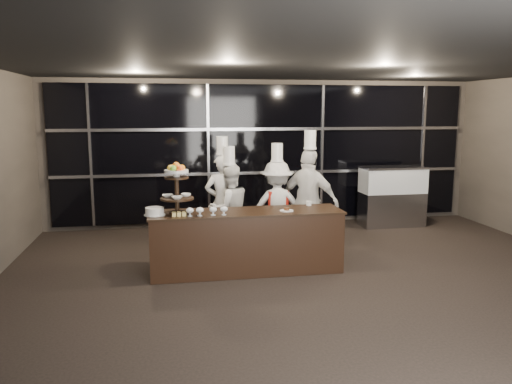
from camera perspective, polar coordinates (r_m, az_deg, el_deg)
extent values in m
plane|color=black|center=(6.08, 10.55, -13.93)|extent=(10.00, 10.00, 0.00)
plane|color=black|center=(5.62, 11.50, 15.42)|extent=(10.00, 10.00, 0.00)
plane|color=#473F38|center=(10.45, 1.09, 4.49)|extent=(9.00, 0.00, 9.00)
cube|color=black|center=(10.39, 1.15, 4.46)|extent=(8.60, 0.04, 2.80)
cube|color=#A5A5AA|center=(10.38, 1.20, 2.24)|extent=(8.60, 0.06, 0.06)
cube|color=#A5A5AA|center=(10.31, 1.22, 7.21)|extent=(8.60, 0.06, 0.06)
cube|color=#A5A5AA|center=(10.26, -18.40, 3.93)|extent=(0.05, 0.05, 2.80)
cube|color=#A5A5AA|center=(10.19, -5.46, 4.33)|extent=(0.05, 0.05, 2.80)
cube|color=#A5A5AA|center=(10.66, 7.54, 4.51)|extent=(0.05, 0.05, 2.80)
cube|color=#A5A5AA|center=(11.57, 18.50, 4.48)|extent=(0.05, 0.05, 2.80)
cube|color=black|center=(7.44, -1.11, -5.75)|extent=(2.80, 0.70, 0.90)
cube|color=black|center=(7.33, -1.13, -2.31)|extent=(2.84, 0.74, 0.03)
cylinder|color=black|center=(7.24, -8.97, -2.33)|extent=(0.24, 0.24, 0.03)
cylinder|color=black|center=(7.18, -9.04, 0.29)|extent=(0.06, 0.06, 0.70)
cylinder|color=black|center=(7.20, -9.01, -0.74)|extent=(0.48, 0.48, 0.02)
cylinder|color=black|center=(7.15, -9.08, 1.63)|extent=(0.34, 0.34, 0.02)
cylinder|color=white|center=(7.15, -9.08, 1.97)|extent=(0.10, 0.10, 0.06)
cylinder|color=white|center=(7.14, -9.09, 2.36)|extent=(0.34, 0.34, 0.04)
sphere|color=orange|center=(7.14, -8.46, 2.76)|extent=(0.09, 0.09, 0.09)
sphere|color=#5AAF2D|center=(7.21, -8.80, 2.81)|extent=(0.09, 0.09, 0.09)
sphere|color=orange|center=(7.21, -9.43, 2.79)|extent=(0.09, 0.09, 0.09)
sphere|color=yellow|center=(7.14, -9.75, 2.72)|extent=(0.09, 0.09, 0.09)
sphere|color=#71B62E|center=(7.07, -9.42, 2.67)|extent=(0.09, 0.09, 0.09)
sphere|color=#F24E14|center=(7.07, -8.77, 2.68)|extent=(0.09, 0.09, 0.09)
sphere|color=orange|center=(7.13, -9.11, 3.06)|extent=(0.09, 0.09, 0.09)
imported|color=white|center=(7.25, -10.06, -0.43)|extent=(0.16, 0.16, 0.04)
imported|color=white|center=(7.26, -8.01, -0.35)|extent=(0.15, 0.15, 0.05)
imported|color=white|center=(7.08, -9.00, -0.65)|extent=(0.16, 0.16, 0.04)
cylinder|color=silver|center=(7.03, -7.56, -2.72)|extent=(0.07, 0.07, 0.01)
cylinder|color=silver|center=(7.02, -7.57, -2.48)|extent=(0.02, 0.02, 0.05)
ellipsoid|color=silver|center=(7.01, -7.58, -2.09)|extent=(0.11, 0.11, 0.08)
ellipsoid|color=#17AA5B|center=(7.01, -7.58, -2.05)|extent=(0.08, 0.08, 0.05)
cylinder|color=silver|center=(7.04, -6.44, -2.69)|extent=(0.07, 0.07, 0.01)
cylinder|color=silver|center=(7.03, -6.45, -2.44)|extent=(0.02, 0.02, 0.05)
ellipsoid|color=silver|center=(7.02, -6.45, -2.06)|extent=(0.11, 0.11, 0.08)
ellipsoid|color=red|center=(7.02, -6.45, -2.02)|extent=(0.08, 0.08, 0.05)
cylinder|color=silver|center=(7.05, -4.92, -2.64)|extent=(0.07, 0.07, 0.01)
cylinder|color=silver|center=(7.05, -4.93, -2.39)|extent=(0.02, 0.02, 0.05)
ellipsoid|color=silver|center=(7.04, -4.93, -2.01)|extent=(0.11, 0.11, 0.08)
ellipsoid|color=beige|center=(7.03, -4.93, -1.97)|extent=(0.08, 0.08, 0.05)
cylinder|color=silver|center=(7.07, -3.69, -2.60)|extent=(0.07, 0.07, 0.01)
cylinder|color=silver|center=(7.06, -3.69, -2.35)|extent=(0.02, 0.02, 0.05)
ellipsoid|color=silver|center=(7.05, -3.70, -1.97)|extent=(0.11, 0.11, 0.08)
ellipsoid|color=#482D14|center=(7.05, -3.70, -1.93)|extent=(0.08, 0.08, 0.05)
cylinder|color=white|center=(7.19, -11.50, -2.56)|extent=(0.30, 0.30, 0.01)
cylinder|color=white|center=(7.18, -11.51, -2.14)|extent=(0.26, 0.26, 0.10)
cube|color=#FEE17C|center=(7.04, -9.35, -2.57)|extent=(0.06, 0.06, 0.05)
cube|color=#FEE17C|center=(7.04, -8.78, -2.56)|extent=(0.06, 0.06, 0.05)
cube|color=#FEE17C|center=(7.04, -8.21, -2.54)|extent=(0.06, 0.06, 0.05)
cube|color=#FEE17C|center=(7.11, -9.36, -2.46)|extent=(0.06, 0.06, 0.05)
cube|color=#FEE17C|center=(7.11, -8.79, -2.44)|extent=(0.06, 0.06, 0.05)
cube|color=#FEE17C|center=(7.11, -8.23, -2.42)|extent=(0.06, 0.06, 0.05)
cylinder|color=white|center=(7.34, 3.51, -2.14)|extent=(0.20, 0.20, 0.01)
cylinder|color=#4C2814|center=(7.34, 3.52, -1.94)|extent=(0.08, 0.08, 0.04)
cylinder|color=white|center=(7.78, 6.06, -1.30)|extent=(0.08, 0.08, 0.07)
cube|color=#A5A5AA|center=(10.75, 15.23, -1.90)|extent=(1.29, 0.55, 0.70)
cube|color=silver|center=(10.65, 15.37, 1.27)|extent=(1.29, 0.55, 0.50)
cube|color=#FFC67F|center=(10.65, 15.37, 1.27)|extent=(1.20, 0.46, 0.40)
cube|color=#A5A5AA|center=(10.62, 15.43, 2.71)|extent=(1.31, 0.57, 0.04)
imported|color=silver|center=(8.50, -3.81, -1.24)|extent=(0.61, 0.41, 1.66)
cylinder|color=white|center=(8.37, -3.89, 5.35)|extent=(0.19, 0.19, 0.30)
cylinder|color=white|center=(8.38, -3.87, 4.36)|extent=(0.21, 0.21, 0.03)
imported|color=white|center=(8.35, -3.04, -1.96)|extent=(0.85, 0.74, 1.50)
cylinder|color=white|center=(8.22, -3.09, 4.19)|extent=(0.19, 0.19, 0.30)
cylinder|color=white|center=(8.24, -3.08, 3.19)|extent=(0.21, 0.21, 0.03)
imported|color=silver|center=(8.41, 2.38, -1.71)|extent=(1.03, 0.64, 1.55)
cylinder|color=white|center=(8.28, 2.43, 4.58)|extent=(0.19, 0.19, 0.30)
cylinder|color=white|center=(8.30, 2.42, 3.58)|extent=(0.21, 0.21, 0.03)
cube|color=maroon|center=(8.30, 2.56, -1.86)|extent=(0.34, 0.03, 0.58)
imported|color=silver|center=(8.29, 6.08, -1.15)|extent=(1.06, 1.01, 1.77)
cylinder|color=white|center=(8.16, 6.21, 6.01)|extent=(0.19, 0.19, 0.30)
cylinder|color=white|center=(8.17, 6.19, 4.99)|extent=(0.21, 0.21, 0.03)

